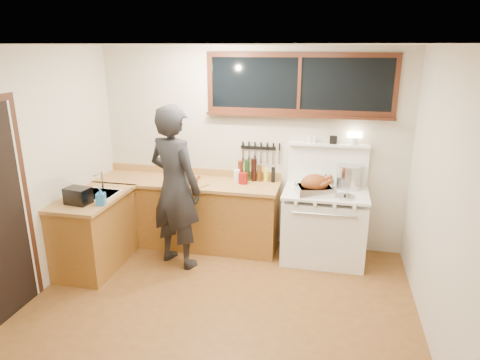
% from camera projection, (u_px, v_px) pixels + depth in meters
% --- Properties ---
extents(ground_plane, '(4.00, 3.50, 0.02)m').
position_uv_depth(ground_plane, '(218.00, 312.00, 4.37)').
color(ground_plane, brown).
extents(room_shell, '(4.10, 3.60, 2.65)m').
position_uv_depth(room_shell, '(215.00, 155.00, 3.87)').
color(room_shell, beige).
rests_on(room_shell, ground).
extents(counter_back, '(2.44, 0.64, 1.00)m').
position_uv_depth(counter_back, '(188.00, 212.00, 5.74)').
color(counter_back, brown).
rests_on(counter_back, ground).
extents(counter_left, '(0.64, 1.09, 0.90)m').
position_uv_depth(counter_left, '(95.00, 231.00, 5.16)').
color(counter_left, brown).
rests_on(counter_left, ground).
extents(sink_unit, '(0.50, 0.45, 0.37)m').
position_uv_depth(sink_unit, '(96.00, 199.00, 5.11)').
color(sink_unit, white).
rests_on(sink_unit, counter_left).
extents(vintage_stove, '(1.02, 0.74, 1.58)m').
position_uv_depth(vintage_stove, '(324.00, 224.00, 5.34)').
color(vintage_stove, white).
rests_on(vintage_stove, ground).
extents(back_window, '(2.32, 0.13, 0.77)m').
position_uv_depth(back_window, '(299.00, 91.00, 5.23)').
color(back_window, black).
rests_on(back_window, room_shell).
extents(knife_strip, '(0.52, 0.03, 0.28)m').
position_uv_depth(knife_strip, '(260.00, 149.00, 5.56)').
color(knife_strip, black).
rests_on(knife_strip, room_shell).
extents(man, '(0.85, 0.71, 1.97)m').
position_uv_depth(man, '(175.00, 187.00, 5.06)').
color(man, black).
rests_on(man, ground).
extents(soap_bottle, '(0.11, 0.11, 0.20)m').
position_uv_depth(soap_bottle, '(101.00, 196.00, 4.73)').
color(soap_bottle, blue).
rests_on(soap_bottle, counter_left).
extents(toaster, '(0.29, 0.22, 0.19)m').
position_uv_depth(toaster, '(78.00, 196.00, 4.77)').
color(toaster, black).
rests_on(toaster, counter_left).
extents(cutting_board, '(0.44, 0.40, 0.13)m').
position_uv_depth(cutting_board, '(191.00, 181.00, 5.41)').
color(cutting_board, '#A57841').
rests_on(cutting_board, counter_back).
extents(roast_turkey, '(0.49, 0.42, 0.24)m').
position_uv_depth(roast_turkey, '(315.00, 186.00, 5.07)').
color(roast_turkey, silver).
rests_on(roast_turkey, vintage_stove).
extents(stockpot, '(0.41, 0.41, 0.29)m').
position_uv_depth(stockpot, '(349.00, 176.00, 5.29)').
color(stockpot, silver).
rests_on(stockpot, vintage_stove).
extents(saucepan, '(0.20, 0.30, 0.13)m').
position_uv_depth(saucepan, '(327.00, 183.00, 5.31)').
color(saucepan, silver).
rests_on(saucepan, vintage_stove).
extents(pot_lid, '(0.29, 0.29, 0.04)m').
position_uv_depth(pot_lid, '(345.00, 197.00, 4.98)').
color(pot_lid, silver).
rests_on(pot_lid, vintage_stove).
extents(coffee_tin, '(0.10, 0.09, 0.15)m').
position_uv_depth(coffee_tin, '(243.00, 178.00, 5.46)').
color(coffee_tin, maroon).
rests_on(coffee_tin, counter_back).
extents(pitcher, '(0.09, 0.09, 0.16)m').
position_uv_depth(pitcher, '(237.00, 176.00, 5.56)').
color(pitcher, white).
rests_on(pitcher, counter_back).
extents(bottle_cluster, '(0.49, 0.07, 0.30)m').
position_uv_depth(bottle_cluster, '(254.00, 171.00, 5.56)').
color(bottle_cluster, black).
rests_on(bottle_cluster, counter_back).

